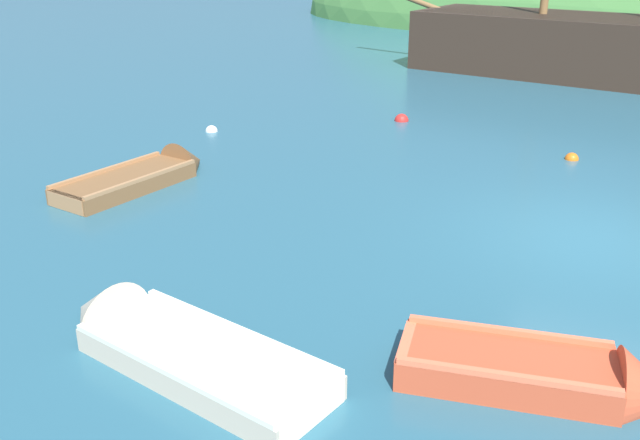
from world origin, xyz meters
name	(u,v)px	position (x,y,z in m)	size (l,w,h in m)	color
ground_plane	(594,240)	(0.00, 0.00, 0.00)	(120.00, 120.00, 0.00)	#285B70
shore_hill	(611,23)	(-3.32, 32.90, 0.00)	(37.27, 18.90, 11.84)	#477F3D
sailing_ship	(612,57)	(-1.42, 14.72, 0.80)	(16.06, 5.70, 11.51)	#38281E
rowboat_far	(547,379)	(0.07, -4.53, 0.12)	(3.06, 1.56, 0.95)	#C64C2D
rowboat_center	(149,177)	(-8.38, -0.97, 0.09)	(1.50, 3.58, 1.04)	brown
rowboat_near_dock	(164,347)	(-4.09, -5.87, 0.09)	(3.99, 1.78, 1.10)	beige
buoy_white	(212,131)	(-9.56, 2.85, 0.00)	(0.31, 0.31, 0.31)	white
buoy_red	(401,121)	(-5.68, 6.09, 0.00)	(0.38, 0.38, 0.38)	red
buoy_orange	(572,159)	(-1.05, 4.49, 0.00)	(0.30, 0.30, 0.30)	orange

